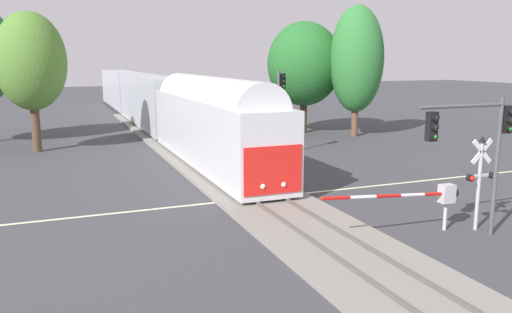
% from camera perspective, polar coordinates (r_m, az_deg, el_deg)
% --- Properties ---
extents(ground_plane, '(220.00, 220.00, 0.00)m').
position_cam_1_polar(ground_plane, '(24.47, 0.33, -4.62)').
color(ground_plane, '#3D3D42').
extents(road_centre_stripe, '(44.00, 0.20, 0.01)m').
position_cam_1_polar(road_centre_stripe, '(24.47, 0.33, -4.61)').
color(road_centre_stripe, beige).
rests_on(road_centre_stripe, ground).
extents(railway_track, '(4.40, 80.00, 0.32)m').
position_cam_1_polar(railway_track, '(24.45, 0.33, -4.40)').
color(railway_track, gray).
rests_on(railway_track, ground).
extents(commuter_train, '(3.04, 61.06, 5.16)m').
position_cam_1_polar(commuter_train, '(49.61, -11.39, 6.19)').
color(commuter_train, silver).
rests_on(commuter_train, railway_track).
extents(crossing_gate_near, '(5.95, 0.40, 1.86)m').
position_cam_1_polar(crossing_gate_near, '(20.47, 18.93, -4.12)').
color(crossing_gate_near, '#B7B7BC').
rests_on(crossing_gate_near, ground).
extents(crossing_signal_mast, '(1.36, 0.44, 3.65)m').
position_cam_1_polar(crossing_signal_mast, '(21.21, 23.57, -1.72)').
color(crossing_signal_mast, '#B2B2B7').
rests_on(crossing_signal_mast, ground).
extents(traffic_signal_near_right, '(4.06, 0.38, 5.13)m').
position_cam_1_polar(traffic_signal_near_right, '(19.83, 23.33, 2.22)').
color(traffic_signal_near_right, '#4C4C51').
rests_on(traffic_signal_near_right, ground).
extents(traffic_signal_far_side, '(0.53, 0.38, 5.84)m').
position_cam_1_polar(traffic_signal_far_side, '(34.49, 2.73, 6.43)').
color(traffic_signal_far_side, '#4C4C51').
rests_on(traffic_signal_far_side, ground).
extents(oak_far_right, '(6.47, 6.47, 9.71)m').
position_cam_1_polar(oak_far_right, '(45.97, 5.35, 10.13)').
color(oak_far_right, '#4C3828').
rests_on(oak_far_right, ground).
extents(oak_behind_train, '(4.79, 4.79, 9.71)m').
position_cam_1_polar(oak_behind_train, '(39.32, -23.65, 9.56)').
color(oak_behind_train, '#4C3828').
rests_on(oak_behind_train, ground).
extents(maple_right_background, '(4.46, 4.46, 10.86)m').
position_cam_1_polar(maple_right_background, '(44.42, 11.08, 10.47)').
color(maple_right_background, brown).
rests_on(maple_right_background, ground).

